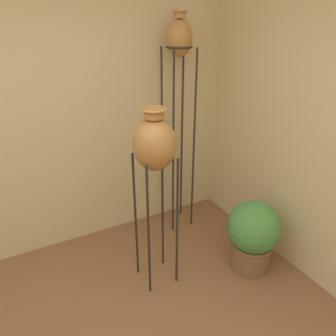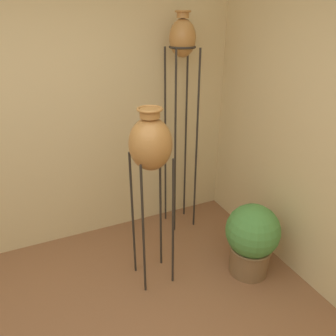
# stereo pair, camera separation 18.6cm
# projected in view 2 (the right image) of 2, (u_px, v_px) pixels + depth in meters

# --- Properties ---
(wall_back) EXTENTS (8.09, 0.06, 2.70)m
(wall_back) POSITION_uv_depth(u_px,v_px,m) (23.00, 116.00, 2.89)
(wall_back) COLOR #D1B784
(wall_back) RESTS_ON ground_plane
(vase_stand_tall) EXTENTS (0.26, 0.26, 2.20)m
(vase_stand_tall) POSITION_uv_depth(u_px,v_px,m) (182.00, 53.00, 2.99)
(vase_stand_tall) COLOR #28231E
(vase_stand_tall) RESTS_ON ground_plane
(vase_stand_medium) EXTENTS (0.33, 0.33, 1.56)m
(vase_stand_medium) POSITION_uv_depth(u_px,v_px,m) (151.00, 146.00, 2.45)
(vase_stand_medium) COLOR #28231E
(vase_stand_medium) RESTS_ON ground_plane
(potted_plant) EXTENTS (0.48, 0.48, 0.69)m
(potted_plant) POSITION_uv_depth(u_px,v_px,m) (252.00, 238.00, 2.90)
(potted_plant) COLOR brown
(potted_plant) RESTS_ON ground_plane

